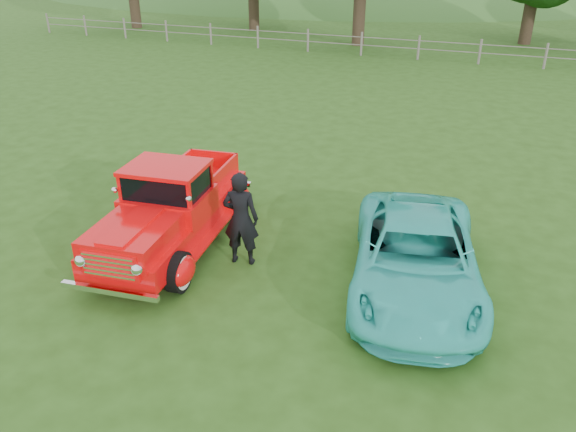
% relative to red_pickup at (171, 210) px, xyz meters
% --- Properties ---
extents(ground, '(140.00, 140.00, 0.00)m').
position_rel_red_pickup_xyz_m(ground, '(1.29, -0.82, -0.80)').
color(ground, '#264713').
rests_on(ground, ground).
extents(distant_hills, '(116.00, 60.00, 18.00)m').
position_rel_red_pickup_xyz_m(distant_hills, '(-2.79, 58.65, -5.34)').
color(distant_hills, '#315F23').
rests_on(distant_hills, ground).
extents(fence_line, '(48.00, 0.12, 1.20)m').
position_rel_red_pickup_xyz_m(fence_line, '(1.29, 21.18, -0.19)').
color(fence_line, slate).
rests_on(fence_line, ground).
extents(red_pickup, '(2.64, 5.15, 1.78)m').
position_rel_red_pickup_xyz_m(red_pickup, '(0.00, 0.00, 0.00)').
color(red_pickup, black).
rests_on(red_pickup, ground).
extents(teal_sedan, '(3.09, 5.07, 1.31)m').
position_rel_red_pickup_xyz_m(teal_sedan, '(4.91, 0.17, -0.14)').
color(teal_sedan, '#31C5B8').
rests_on(teal_sedan, ground).
extents(man, '(0.76, 0.58, 1.89)m').
position_rel_red_pickup_xyz_m(man, '(1.62, -0.10, 0.15)').
color(man, black).
rests_on(man, ground).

